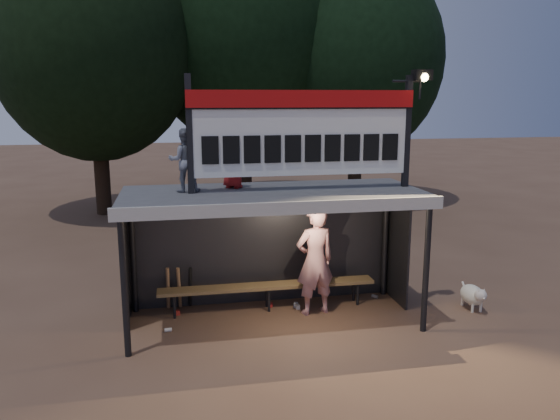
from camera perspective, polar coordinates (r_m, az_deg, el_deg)
name	(u,v)px	position (r m, az deg, el deg)	size (l,w,h in m)	color
ground	(273,321)	(9.79, -0.72, -11.47)	(80.00, 80.00, 0.00)	brown
player	(315,261)	(9.80, 3.67, -5.29)	(0.72, 0.48, 1.99)	silver
child_a	(184,160)	(9.08, -9.98, 5.13)	(0.51, 0.40, 1.05)	slate
child_b	(233,161)	(9.39, -4.93, 5.11)	(0.45, 0.29, 0.93)	maroon
dugout_shelter	(270,215)	(9.46, -1.01, -0.55)	(5.10, 2.08, 2.32)	#414144
scoreboard_assembly	(306,130)	(9.13, 2.72, 8.36)	(4.10, 0.27, 1.99)	black
bench	(268,287)	(10.14, -1.28, -8.02)	(4.00, 0.35, 0.48)	olive
tree_left	(94,44)	(19.09, -18.91, 16.06)	(6.46, 6.46, 9.27)	black
tree_mid	(243,32)	(20.66, -3.86, 18.07)	(7.22, 7.22, 10.36)	black
tree_right	(358,60)	(20.50, 8.13, 15.29)	(6.08, 6.08, 8.72)	black
dog	(473,295)	(10.78, 19.54, -8.37)	(0.36, 0.81, 0.49)	silver
bats	(179,288)	(10.27, -10.50, -7.98)	(0.48, 0.33, 0.84)	#8E6442
litter	(267,309)	(10.20, -1.37, -10.27)	(4.09, 0.94, 0.08)	#A2241B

